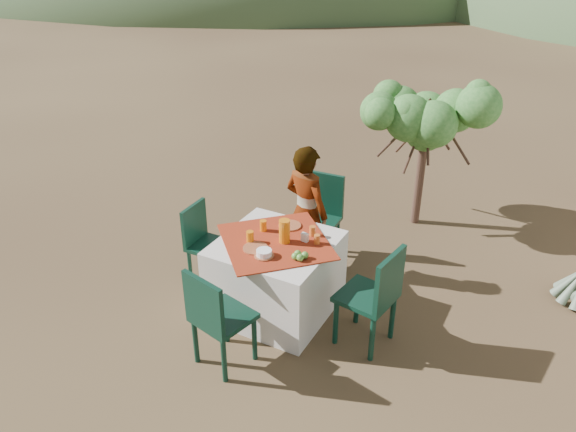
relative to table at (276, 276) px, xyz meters
The scene contains 19 objects.
ground 0.51m from the table, 51.09° to the left, with size 160.00×160.00×0.00m, color #352518.
table is the anchor object (origin of this frame).
chair_far 1.06m from the table, 92.67° to the left, with size 0.47×0.47×0.97m.
chair_near 0.93m from the table, 92.62° to the right, with size 0.52×0.52×0.94m.
chair_left 0.91m from the table, behind, with size 0.40×0.40×0.84m.
chair_right 1.02m from the table, ahead, with size 0.51×0.51×0.98m.
person 0.81m from the table, 94.17° to the left, with size 0.52×0.34×1.43m, color #8C6651.
shrub_tree 2.66m from the table, 73.36° to the left, with size 1.37×1.34×1.61m.
plate_far 0.50m from the table, 93.21° to the left, with size 0.22×0.22×0.01m, color brown.
plate_near 0.45m from the table, 113.95° to the right, with size 0.23×0.23×0.01m, color brown.
glass_far 0.49m from the table, 150.04° to the left, with size 0.07×0.07×0.11m, color orange.
glass_near 0.50m from the table, 147.37° to the right, with size 0.07×0.07×0.11m, color orange.
juice_pitcher 0.50m from the table, 18.41° to the left, with size 0.10×0.10×0.22m, color orange.
bowl_plate 0.48m from the table, 81.85° to the right, with size 0.18×0.18×0.01m, color brown.
white_bowl 0.50m from the table, 81.85° to the right, with size 0.14×0.14×0.05m, color white.
jar_left 0.57m from the table, 21.82° to the left, with size 0.06×0.06×0.09m, color #CD6624.
jar_right 0.56m from the table, 45.64° to the left, with size 0.06×0.06×0.09m, color #CD6624.
napkin_holder 0.50m from the table, 27.49° to the left, with size 0.06×0.04×0.08m, color white.
fruit_cluster 0.56m from the table, 26.56° to the right, with size 0.13×0.12×0.07m.
Camera 1 is at (1.98, -4.10, 3.40)m, focal length 35.00 mm.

